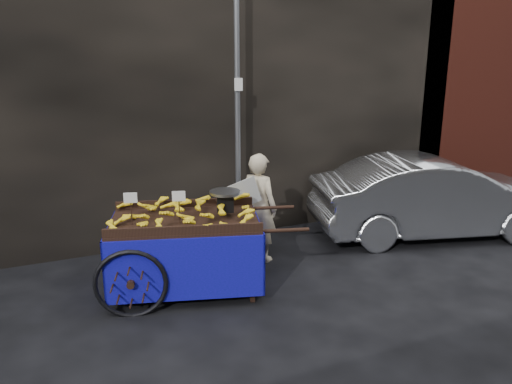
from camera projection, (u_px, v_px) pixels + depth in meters
name	position (u px, v px, depth m)	size (l,w,h in m)	color
ground	(254.00, 277.00, 6.54)	(80.00, 80.00, 0.00)	black
building_wall	(214.00, 74.00, 8.31)	(13.50, 2.00, 5.00)	black
street_pole	(238.00, 112.00, 7.26)	(0.12, 0.10, 4.00)	slate
banana_cart	(180.00, 227.00, 6.00)	(2.64, 1.71, 1.32)	black
vendor	(259.00, 207.00, 6.93)	(0.94, 0.67, 1.53)	beige
plastic_bag	(253.00, 263.00, 6.69)	(0.26, 0.21, 0.24)	#1836B6
parked_car	(435.00, 197.00, 7.91)	(1.34, 3.84, 1.26)	silver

